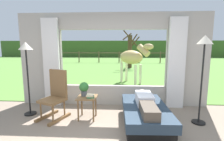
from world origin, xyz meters
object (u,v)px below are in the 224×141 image
Objects in this scene: recliner_sofa at (145,115)px; book_stack at (90,96)px; floor_lamp_left at (26,57)px; reclining_person at (146,102)px; floor_lamp_right at (204,53)px; pasture_tree at (130,50)px; rocking_chair at (55,95)px; horse at (132,58)px; side_table at (87,101)px; potted_plant at (84,88)px.

recliner_sofa is 9.69× the size of book_stack.
book_stack is 0.10× the size of floor_lamp_left.
floor_lamp_right reaches higher than reclining_person.
pasture_tree is (1.32, 8.93, 0.79)m from book_stack.
rocking_chair is 0.41× the size of pasture_tree.
floor_lamp_left is 1.02× the size of horse.
book_stack is at bearing 28.80° from horse.
book_stack is (-1.19, 0.18, 0.33)m from recliner_sofa.
pasture_tree is at bearing 81.00° from side_table.
book_stack is at bearing 179.09° from floor_lamp_right.
rocking_chair reaches higher than side_table.
book_stack reaches higher than side_table.
recliner_sofa is at bearing -12.52° from potted_plant.
horse reaches higher than rocking_chair.
horse is at bearing 69.74° from potted_plant.
side_table is at bearing 167.62° from recliner_sofa.
floor_lamp_left is at bearing 176.37° from floor_lamp_right.
potted_plant is 0.17× the size of floor_lamp_right.
side_table is at bearing -5.94° from floor_lamp_left.
floor_lamp_right reaches higher than floor_lamp_left.
pasture_tree is (0.12, 9.11, 1.13)m from recliner_sofa.
potted_plant is 2.68m from floor_lamp_right.
floor_lamp_left reaches higher than side_table.
rocking_chair is at bearing -10.17° from floor_lamp_left.
pasture_tree is at bearing 87.56° from reclining_person.
horse reaches higher than side_table.
reclining_person is 0.52× the size of pasture_tree.
potted_plant is (0.67, 0.04, 0.16)m from rocking_chair.
side_table is 2.92× the size of book_stack.
rocking_chair is at bearing 174.24° from book_stack.
potted_plant is 3.88m from horse.
horse reaches higher than recliner_sofa.
recliner_sofa is at bearing 88.33° from reclining_person.
side_table is at bearing 145.72° from book_stack.
pasture_tree is at bearing 80.44° from potted_plant.
side_table is 0.29m from potted_plant.
floor_lamp_right is 3.98m from horse.
rocking_chair is 3.36m from floor_lamp_right.
reclining_person is 1.42m from potted_plant.
reclining_person is at bearing -91.67° from recliner_sofa.
rocking_chair is 0.68m from potted_plant.
rocking_chair is 6.29× the size of book_stack.
potted_plant is 8.95m from pasture_tree.
rocking_chair is (-2.03, 0.27, 0.33)m from recliner_sofa.
book_stack is (0.09, -0.06, 0.13)m from side_table.
reclining_person is 2.05m from rocking_chair.
book_stack is (0.17, -0.12, -0.15)m from potted_plant.
rocking_chair is 0.75m from side_table.
book_stack is 1.78m from floor_lamp_left.
floor_lamp_left reaches higher than rocking_chair.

